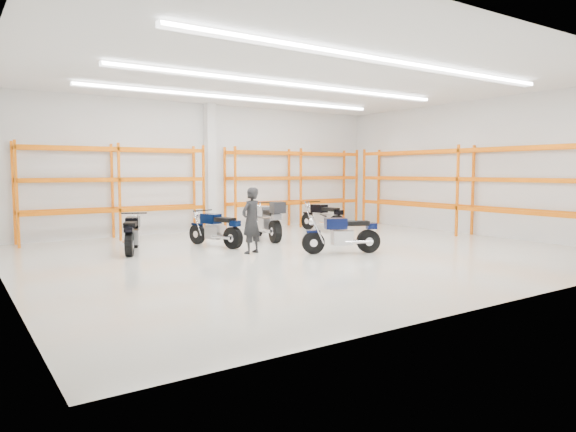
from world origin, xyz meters
TOP-DOWN VIEW (x-y plane):
  - ground at (0.00, 0.00)m, footprint 14.00×14.00m
  - room_shell at (0.00, 0.03)m, footprint 14.02×12.02m
  - motorcycle_main at (0.75, -0.66)m, footprint 1.93×1.05m
  - motorcycle_back_a at (-3.82, 2.54)m, footprint 1.01×1.95m
  - motorcycle_back_b at (-1.50, 2.25)m, footprint 0.87×2.03m
  - motorcycle_back_c at (0.43, 2.61)m, footprint 0.95×2.40m
  - motorcycle_back_d at (3.28, 3.48)m, footprint 0.71×2.14m
  - standing_man at (-1.27, 0.70)m, footprint 0.73×0.61m
  - structural_column at (0.00, 5.82)m, footprint 0.32×0.32m
  - pallet_racking_back_left at (-3.40, 5.48)m, footprint 5.67×0.87m
  - pallet_racking_back_right at (3.40, 5.48)m, footprint 5.67×0.87m
  - pallet_racking_side at (6.48, 0.00)m, footprint 0.87×9.07m

SIDE VIEW (x-z plane):
  - ground at x=0.00m, z-range 0.00..0.00m
  - motorcycle_back_a at x=-3.82m, z-range -0.03..0.98m
  - motorcycle_main at x=0.75m, z-range -0.03..0.99m
  - motorcycle_back_b at x=-1.50m, z-range -0.03..0.99m
  - motorcycle_back_d at x=3.28m, z-range -0.03..1.01m
  - motorcycle_back_c at x=0.43m, z-range -0.03..1.21m
  - standing_man at x=-1.27m, z-range 0.00..1.72m
  - pallet_racking_back_left at x=-3.40m, z-range 0.29..3.29m
  - pallet_racking_back_right at x=3.40m, z-range 0.29..3.29m
  - pallet_racking_side at x=6.48m, z-range 0.31..3.31m
  - structural_column at x=0.00m, z-range 0.00..4.50m
  - room_shell at x=0.00m, z-range 1.03..5.54m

